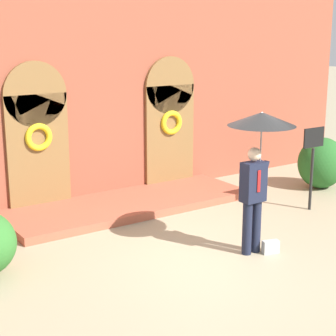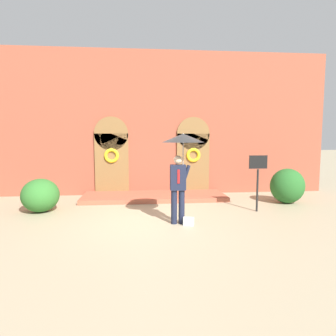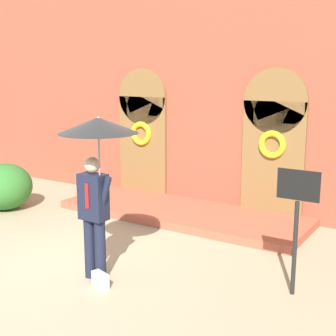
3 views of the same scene
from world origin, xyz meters
TOP-DOWN VIEW (x-y plane):
  - ground_plane at (0.00, 0.00)m, footprint 80.00×80.00m
  - building_facade at (-0.00, 4.15)m, footprint 14.00×2.30m
  - person_with_umbrella at (0.56, -0.19)m, footprint 1.10×1.10m
  - handbag at (0.72, -0.39)m, footprint 0.30×0.20m
  - sign_post at (3.05, 0.87)m, footprint 0.56×0.06m
  - shrub_right at (4.53, 1.88)m, footprint 1.16×1.06m

SIDE VIEW (x-z plane):
  - ground_plane at x=0.00m, z-range 0.00..0.00m
  - handbag at x=0.72m, z-range 0.00..0.22m
  - shrub_right at x=4.53m, z-range 0.00..1.19m
  - sign_post at x=3.05m, z-range 0.30..2.02m
  - person_with_umbrella at x=0.56m, z-range 0.73..3.09m
  - building_facade at x=0.00m, z-range -0.12..5.48m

